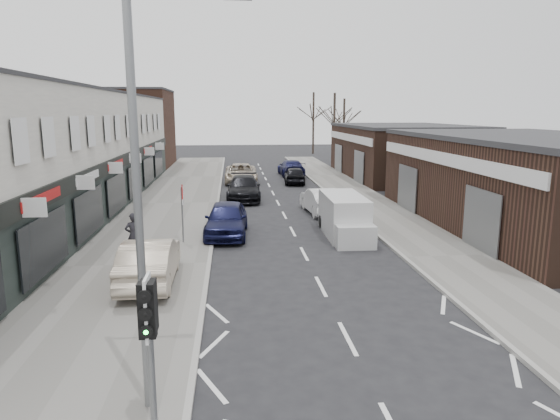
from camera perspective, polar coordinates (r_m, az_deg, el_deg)
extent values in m
plane|color=black|center=(12.01, 9.99, -18.36)|extent=(160.00, 160.00, 0.00)
cube|color=slate|center=(32.79, -12.07, 0.71)|extent=(5.50, 64.00, 0.12)
cube|color=slate|center=(33.71, 9.54, 1.09)|extent=(3.50, 64.00, 0.12)
cube|color=silver|center=(31.45, -25.23, 5.88)|extent=(8.00, 41.00, 7.10)
cube|color=#45281D|center=(56.07, -16.55, 8.82)|extent=(8.00, 10.00, 8.00)
cube|color=#352118|center=(28.81, 27.02, 2.72)|extent=(10.00, 18.00, 4.50)
cube|color=#352118|center=(46.82, 13.87, 6.42)|extent=(10.00, 16.00, 4.50)
cylinder|color=slate|center=(9.22, -14.50, -16.79)|extent=(0.12, 0.12, 3.00)
cube|color=silver|center=(8.78, -14.84, -10.72)|extent=(0.05, 0.55, 1.10)
cube|color=black|center=(8.67, -14.96, -11.01)|extent=(0.28, 0.22, 0.95)
sphere|color=#0CE533|center=(8.68, -14.99, -13.15)|extent=(0.18, 0.18, 0.18)
cube|color=black|center=(8.89, -14.71, -10.43)|extent=(0.26, 0.20, 0.90)
cylinder|color=slate|center=(9.57, -15.91, 0.09)|extent=(0.16, 0.16, 8.00)
cylinder|color=slate|center=(22.61, -11.10, -0.54)|extent=(0.07, 0.07, 2.50)
cube|color=white|center=(22.49, -11.03, 0.96)|extent=(0.04, 0.45, 0.25)
cube|color=silver|center=(24.26, 7.25, -0.57)|extent=(1.83, 4.30, 1.95)
cube|color=silver|center=(21.99, 8.65, -3.10)|extent=(1.73, 0.77, 1.02)
cylinder|color=black|center=(22.82, 6.09, -2.98)|extent=(0.20, 0.65, 0.65)
cylinder|color=black|center=(23.18, 9.94, -2.86)|extent=(0.20, 0.65, 0.65)
cylinder|color=black|center=(25.67, 4.76, -1.35)|extent=(0.20, 0.65, 0.65)
cylinder|color=black|center=(26.00, 8.21, -1.27)|extent=(0.20, 0.65, 0.65)
imported|color=#B7A792|center=(17.64, -14.65, -5.63)|extent=(1.71, 4.73, 1.55)
imported|color=black|center=(20.64, -16.36, -2.83)|extent=(0.78, 0.62, 1.86)
imported|color=#121439|center=(24.06, -6.14, -1.03)|extent=(2.22, 4.91, 1.64)
imported|color=black|center=(33.83, -4.18, 2.51)|extent=(2.39, 5.54, 1.59)
imported|color=#BAAB95|center=(41.98, -4.48, 4.20)|extent=(2.69, 5.73, 1.58)
imported|color=silver|center=(29.31, 4.70, 1.06)|extent=(1.94, 4.65, 1.50)
imported|color=black|center=(41.40, 1.69, 4.00)|extent=(2.00, 4.25, 1.41)
imported|color=#141640|center=(46.52, 1.29, 4.85)|extent=(2.27, 5.17, 1.48)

